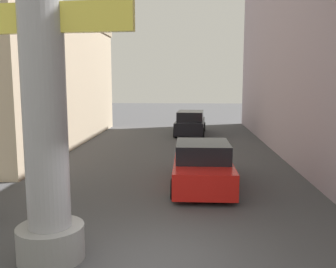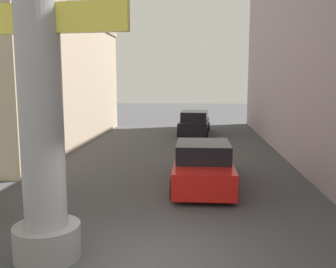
{
  "view_description": "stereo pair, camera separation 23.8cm",
  "coord_description": "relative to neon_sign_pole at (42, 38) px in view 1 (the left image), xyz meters",
  "views": [
    {
      "loc": [
        0.7,
        -6.93,
        3.63
      ],
      "look_at": [
        0.0,
        4.71,
        1.95
      ],
      "focal_mm": 40.0,
      "sensor_mm": 36.0,
      "label": 1
    },
    {
      "loc": [
        0.94,
        -6.91,
        3.63
      ],
      "look_at": [
        0.0,
        4.71,
        1.95
      ],
      "focal_mm": 40.0,
      "sensor_mm": 36.0,
      "label": 2
    }
  ],
  "objects": [
    {
      "name": "palm_tree_mid_left",
      "position": [
        -4.07,
        9.33,
        1.24
      ],
      "size": [
        3.24,
        3.26,
        9.04
      ],
      "color": "brown",
      "rests_on": "ground"
    },
    {
      "name": "car_lead",
      "position": [
        3.24,
        5.65,
        -3.73
      ],
      "size": [
        2.08,
        4.93,
        1.56
      ],
      "color": "black",
      "rests_on": "ground"
    },
    {
      "name": "neon_sign_pole",
      "position": [
        0.0,
        0.0,
        0.0
      ],
      "size": [
        3.57,
        1.36,
        9.86
      ],
      "color": "#9E9EA3",
      "rests_on": "ground"
    },
    {
      "name": "ground_plane",
      "position": [
        2.12,
        9.84,
        -4.43
      ],
      "size": [
        84.19,
        84.19,
        0.0
      ],
      "primitive_type": "plane",
      "color": "#424244"
    },
    {
      "name": "building_left",
      "position": [
        -6.93,
        13.76,
        -0.73
      ],
      "size": [
        7.35,
        16.66,
        7.39
      ],
      "color": "#C6B293",
      "rests_on": "ground"
    },
    {
      "name": "car_far",
      "position": [
        2.82,
        18.1,
        -3.69
      ],
      "size": [
        2.17,
        4.67,
        1.56
      ],
      "color": "black",
      "rests_on": "ground"
    }
  ]
}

